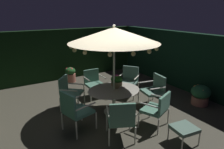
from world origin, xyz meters
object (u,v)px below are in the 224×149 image
object	(u,v)px
patio_dining_table	(114,94)
potted_plant_right_near	(70,74)
patio_chair_northeast	(129,79)
patio_chair_southwest	(121,118)
patio_chair_east	(93,81)
patio_chair_south	(75,109)
patio_chair_west	(158,107)
patio_chair_southeast	(69,90)
patio_umbrella	(114,35)
ottoman_footrest	(184,129)
potted_plant_left_near	(200,94)
patio_chair_north	(155,88)
centerpiece_planter	(117,81)

from	to	relation	value
patio_dining_table	potted_plant_right_near	world-z (taller)	patio_dining_table
patio_chair_northeast	patio_chair_southwest	xyz separation A→B (m)	(-1.67, -2.01, -0.02)
patio_chair_northeast	patio_chair_east	bearing A→B (deg)	152.52
patio_chair_south	patio_chair_west	world-z (taller)	patio_chair_south
patio_dining_table	patio_chair_southwest	size ratio (longest dim) A/B	1.53
patio_chair_southwest	patio_chair_west	xyz separation A→B (m)	(1.09, -0.01, -0.02)
patio_chair_southeast	patio_chair_west	distance (m)	2.62
patio_chair_west	patio_dining_table	bearing A→B (deg)	112.31
patio_chair_southeast	patio_chair_south	xyz separation A→B (m)	(-0.31, -1.25, 0.01)
patio_umbrella	patio_chair_southeast	bearing A→B (deg)	138.43
patio_umbrella	patio_chair_west	xyz separation A→B (m)	(0.51, -1.24, -1.67)
patio_umbrella	potted_plant_right_near	xyz separation A→B (m)	(-0.14, 3.17, -1.90)
patio_chair_south	ottoman_footrest	world-z (taller)	patio_chair_south
patio_chair_southwest	potted_plant_left_near	bearing A→B (deg)	4.63
patio_umbrella	patio_chair_east	distance (m)	2.15
patio_chair_northeast	potted_plant_left_near	world-z (taller)	patio_chair_northeast
potted_plant_right_near	patio_chair_west	bearing A→B (deg)	-81.62
patio_umbrella	patio_chair_southwest	bearing A→B (deg)	-115.09
patio_chair_south	potted_plant_left_near	size ratio (longest dim) A/B	1.65
patio_chair_southeast	patio_umbrella	bearing A→B (deg)	-41.57
patio_umbrella	patio_chair_north	world-z (taller)	patio_umbrella
patio_dining_table	ottoman_footrest	distance (m)	2.12
centerpiece_planter	patio_chair_south	size ratio (longest dim) A/B	0.38
patio_chair_southeast	potted_plant_right_near	distance (m)	2.45
patio_dining_table	patio_chair_southeast	distance (m)	1.35
patio_chair_northeast	patio_umbrella	bearing A→B (deg)	-144.48
patio_chair_northeast	patio_chair_west	world-z (taller)	patio_chair_northeast
patio_umbrella	patio_chair_southeast	xyz separation A→B (m)	(-1.01, 0.89, -1.63)
patio_chair_south	patio_chair_west	bearing A→B (deg)	-25.92
centerpiece_planter	patio_chair_east	size ratio (longest dim) A/B	0.44
patio_chair_southeast	ottoman_footrest	size ratio (longest dim) A/B	1.75
patio_umbrella	potted_plant_right_near	size ratio (longest dim) A/B	4.08
patio_dining_table	patio_chair_north	size ratio (longest dim) A/B	1.60
patio_chair_east	centerpiece_planter	bearing A→B (deg)	-84.84
patio_chair_north	ottoman_footrest	size ratio (longest dim) A/B	1.68
patio_chair_north	potted_plant_right_near	size ratio (longest dim) A/B	1.55
centerpiece_planter	patio_chair_southwest	world-z (taller)	centerpiece_planter
patio_dining_table	patio_chair_south	bearing A→B (deg)	-164.89
patio_chair_southeast	potted_plant_right_near	size ratio (longest dim) A/B	1.61
potted_plant_left_near	patio_chair_east	bearing A→B (deg)	137.77
centerpiece_planter	potted_plant_left_near	xyz separation A→B (m)	(2.44, -1.04, -0.59)
patio_chair_southeast	patio_chair_west	xyz separation A→B (m)	(1.52, -2.14, -0.04)
patio_umbrella	patio_chair_west	distance (m)	2.14
patio_chair_northeast	patio_chair_southeast	bearing A→B (deg)	177.01
centerpiece_planter	patio_chair_southeast	size ratio (longest dim) A/B	0.41
patio_chair_north	patio_chair_south	world-z (taller)	patio_chair_south
patio_chair_east	potted_plant_left_near	world-z (taller)	patio_chair_east
patio_umbrella	potted_plant_left_near	distance (m)	3.33
patio_dining_table	centerpiece_planter	size ratio (longest dim) A/B	3.78
patio_umbrella	centerpiece_planter	size ratio (longest dim) A/B	6.23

